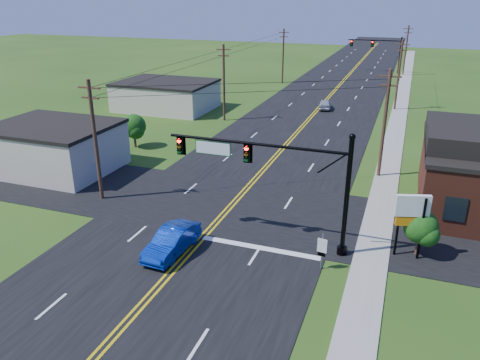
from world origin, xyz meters
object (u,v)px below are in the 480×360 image
at_px(route_sign, 322,249).
at_px(signal_mast_main, 272,171).
at_px(stop_sign, 417,208).
at_px(signal_mast_far, 377,48).
at_px(blue_car, 172,242).

bearing_deg(route_sign, signal_mast_main, 160.37).
bearing_deg(stop_sign, signal_mast_main, -158.59).
distance_m(signal_mast_main, stop_sign, 10.08).
bearing_deg(signal_mast_far, route_sign, -87.30).
relative_size(signal_mast_main, signal_mast_far, 1.03).
bearing_deg(signal_mast_main, stop_sign, 28.29).
xyz_separation_m(signal_mast_main, route_sign, (3.59, -2.02, -3.45)).
relative_size(signal_mast_main, stop_sign, 4.81).
relative_size(blue_car, route_sign, 2.07).
height_order(signal_mast_far, stop_sign, signal_mast_far).
height_order(signal_mast_far, blue_car, signal_mast_far).
height_order(signal_mast_main, blue_car, signal_mast_main).
distance_m(signal_mast_far, stop_sign, 68.02).
xyz_separation_m(signal_mast_far, blue_car, (-5.20, -75.29, -3.78)).
relative_size(blue_car, stop_sign, 1.97).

